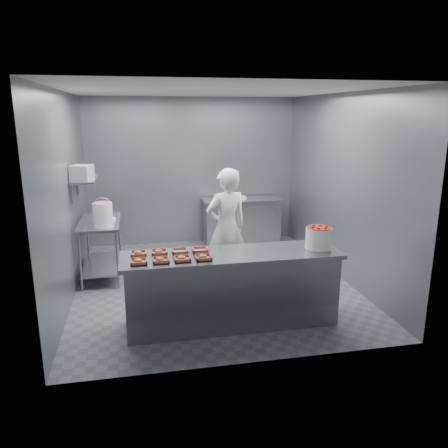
{
  "coord_description": "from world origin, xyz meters",
  "views": [
    {
      "loc": [
        -1.05,
        -6.13,
        2.51
      ],
      "look_at": [
        0.14,
        -0.2,
        0.96
      ],
      "focal_mm": 35.0,
      "sensor_mm": 36.0,
      "label": 1
    }
  ],
  "objects": [
    {
      "name": "ceiling",
      "position": [
        0.0,
        0.0,
        2.8
      ],
      "size": [
        4.5,
        4.5,
        0.0
      ],
      "primitive_type": "plane",
      "rotation": [
        3.14,
        0.0,
        0.0
      ],
      "color": "white",
      "rests_on": "wall_back"
    },
    {
      "name": "tray_1",
      "position": [
        -0.84,
        -1.49,
        0.92
      ],
      "size": [
        0.19,
        0.18,
        0.06
      ],
      "color": "tan",
      "rests_on": "service_counter"
    },
    {
      "name": "wall_right",
      "position": [
        2.0,
        0.0,
        1.4
      ],
      "size": [
        0.04,
        4.5,
        2.8
      ],
      "primitive_type": "cube",
      "color": "slate",
      "rests_on": "ground"
    },
    {
      "name": "tray_7",
      "position": [
        -0.36,
        -1.21,
        0.92
      ],
      "size": [
        0.19,
        0.18,
        0.04
      ],
      "color": "tan",
      "rests_on": "service_counter"
    },
    {
      "name": "bucket_lid",
      "position": [
        -1.58,
        0.61,
        0.91
      ],
      "size": [
        0.45,
        0.45,
        0.03
      ],
      "primitive_type": "cylinder",
      "rotation": [
        0.0,
        0.0,
        -0.39
      ],
      "color": "white",
      "rests_on": "prep_table"
    },
    {
      "name": "paper_stack",
      "position": [
        0.83,
        1.9,
        0.92
      ],
      "size": [
        0.32,
        0.25,
        0.05
      ],
      "primitive_type": "cube",
      "rotation": [
        0.0,
        0.0,
        -0.12
      ],
      "color": "silver",
      "rests_on": "back_counter"
    },
    {
      "name": "rag",
      "position": [
        -1.56,
        0.94,
        0.91
      ],
      "size": [
        0.18,
        0.16,
        0.02
      ],
      "primitive_type": "cube",
      "rotation": [
        0.0,
        0.0,
        0.26
      ],
      "color": "#CCB28C",
      "rests_on": "prep_table"
    },
    {
      "name": "back_counter",
      "position": [
        0.9,
        1.9,
        0.45
      ],
      "size": [
        1.5,
        0.6,
        0.9
      ],
      "color": "slate",
      "rests_on": "ground"
    },
    {
      "name": "service_counter",
      "position": [
        0.0,
        -1.35,
        0.45
      ],
      "size": [
        2.6,
        0.7,
        0.9
      ],
      "color": "slate",
      "rests_on": "ground"
    },
    {
      "name": "tray_6",
      "position": [
        -0.6,
        -1.21,
        0.92
      ],
      "size": [
        0.19,
        0.18,
        0.04
      ],
      "color": "tan",
      "rests_on": "service_counter"
    },
    {
      "name": "prep_table",
      "position": [
        -1.65,
        0.6,
        0.59
      ],
      "size": [
        0.6,
        1.2,
        0.9
      ],
      "color": "slate",
      "rests_on": "ground"
    },
    {
      "name": "tray_0",
      "position": [
        -1.08,
        -1.49,
        0.92
      ],
      "size": [
        0.19,
        0.18,
        0.06
      ],
      "color": "tan",
      "rests_on": "service_counter"
    },
    {
      "name": "tray_2",
      "position": [
        -0.6,
        -1.49,
        0.92
      ],
      "size": [
        0.19,
        0.18,
        0.06
      ],
      "color": "tan",
      "rests_on": "service_counter"
    },
    {
      "name": "wall_back",
      "position": [
        0.0,
        2.25,
        1.4
      ],
      "size": [
        4.0,
        0.04,
        2.8
      ],
      "primitive_type": "cube",
      "color": "slate",
      "rests_on": "ground"
    },
    {
      "name": "tray_3",
      "position": [
        -0.36,
        -1.49,
        0.92
      ],
      "size": [
        0.19,
        0.18,
        0.06
      ],
      "color": "tan",
      "rests_on": "service_counter"
    },
    {
      "name": "wall_shelf",
      "position": [
        -1.82,
        0.6,
        1.55
      ],
      "size": [
        0.35,
        0.9,
        0.03
      ],
      "primitive_type": "cube",
      "color": "slate",
      "rests_on": "wall_left"
    },
    {
      "name": "floor",
      "position": [
        0.0,
        0.0,
        0.0
      ],
      "size": [
        4.5,
        4.5,
        0.0
      ],
      "primitive_type": "plane",
      "color": "#4C4C51",
      "rests_on": "ground"
    },
    {
      "name": "wall_left",
      "position": [
        -2.0,
        0.0,
        1.4
      ],
      "size": [
        0.04,
        4.5,
        2.8
      ],
      "primitive_type": "cube",
      "color": "slate",
      "rests_on": "ground"
    },
    {
      "name": "worker",
      "position": [
        0.19,
        -0.11,
        0.88
      ],
      "size": [
        0.73,
        0.57,
        1.75
      ],
      "primitive_type": "imported",
      "rotation": [
        0.0,
        0.0,
        3.4
      ],
      "color": "white",
      "rests_on": "ground"
    },
    {
      "name": "tray_5",
      "position": [
        -0.84,
        -1.21,
        0.92
      ],
      "size": [
        0.19,
        0.18,
        0.06
      ],
      "color": "tan",
      "rests_on": "service_counter"
    },
    {
      "name": "tray_4",
      "position": [
        -1.08,
        -1.21,
        0.92
      ],
      "size": [
        0.19,
        0.18,
        0.06
      ],
      "color": "tan",
      "rests_on": "service_counter"
    },
    {
      "name": "strawberry_tub",
      "position": [
        1.08,
        -1.36,
        1.04
      ],
      "size": [
        0.32,
        0.32,
        0.26
      ],
      "color": "white",
      "rests_on": "service_counter"
    },
    {
      "name": "glaze_bucket",
      "position": [
        -1.57,
        0.22,
        1.09
      ],
      "size": [
        0.3,
        0.28,
        0.43
      ],
      "color": "white",
      "rests_on": "prep_table"
    },
    {
      "name": "appliance",
      "position": [
        -1.82,
        0.33,
        1.68
      ],
      "size": [
        0.33,
        0.35,
        0.22
      ],
      "primitive_type": "cube",
      "rotation": [
        0.0,
        0.0,
        -0.26
      ],
      "color": "gray",
      "rests_on": "wall_shelf"
    }
  ]
}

